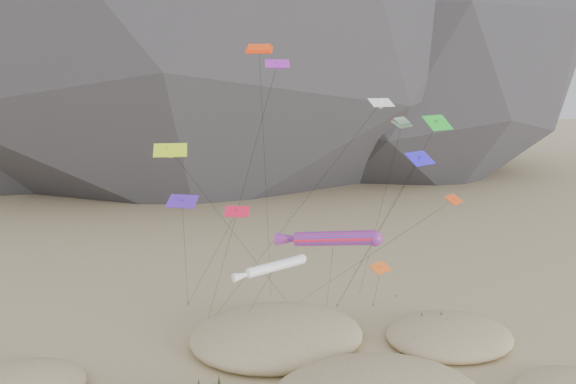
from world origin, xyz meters
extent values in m
ellipsoid|color=black|center=(56.00, 110.00, 38.00)|extent=(130.55, 126.41, 100.00)
ellipsoid|color=#CCB789|center=(-1.42, 17.04, 0.70)|extent=(16.43, 13.96, 3.11)
ellipsoid|color=#CCB789|center=(14.36, 13.08, 0.52)|extent=(12.23, 10.39, 2.31)
ellipsoid|color=black|center=(5.03, 5.96, 1.00)|extent=(2.30, 1.97, 0.69)
ellipsoid|color=black|center=(-1.31, 14.96, 1.00)|extent=(2.86, 2.45, 0.86)
ellipsoid|color=black|center=(0.13, 15.17, 0.90)|extent=(2.20, 1.88, 0.66)
ellipsoid|color=black|center=(13.65, 14.83, 0.70)|extent=(2.65, 2.27, 0.80)
ellipsoid|color=black|center=(11.28, 13.17, 0.60)|extent=(2.41, 2.06, 0.72)
cylinder|color=#3F2D1E|center=(-2.30, 23.85, 0.15)|extent=(0.08, 0.08, 0.30)
cylinder|color=#3F2D1E|center=(2.00, 24.33, 0.15)|extent=(0.08, 0.08, 0.30)
cylinder|color=#3F2D1E|center=(4.13, 21.92, 0.15)|extent=(0.08, 0.08, 0.30)
cylinder|color=#3F2D1E|center=(6.87, 23.32, 0.15)|extent=(0.08, 0.08, 0.30)
cylinder|color=#3F2D1E|center=(10.77, 22.49, 0.15)|extent=(0.08, 0.08, 0.30)
cylinder|color=#3F2D1E|center=(-8.74, 27.94, 0.15)|extent=(0.08, 0.08, 0.30)
cylinder|color=#3F2D1E|center=(14.31, 24.14, 0.15)|extent=(0.08, 0.08, 0.30)
cylinder|color=#3F2D1E|center=(-7.55, 21.63, 0.15)|extent=(0.08, 0.08, 0.30)
cylinder|color=#FF1A3F|center=(0.84, 7.98, 12.51)|extent=(5.89, 4.18, 1.76)
sphere|color=#FF1A3F|center=(3.45, 6.39, 12.75)|extent=(1.18, 1.18, 1.18)
cone|color=#FF1A3F|center=(-2.04, 9.73, 12.20)|extent=(2.70, 2.18, 1.26)
cylinder|color=black|center=(3.19, 15.52, 6.25)|extent=(4.74, 15.10, 12.52)
cylinder|color=white|center=(-3.24, 10.09, 9.96)|extent=(4.88, 1.99, 1.10)
sphere|color=white|center=(-0.92, 10.71, 10.16)|extent=(0.81, 0.81, 0.81)
cone|color=white|center=(-5.80, 9.41, 9.72)|extent=(2.08, 1.18, 0.82)
cylinder|color=black|center=(-3.43, 16.14, 4.98)|extent=(0.40, 12.11, 9.98)
cube|color=#FF3C0D|center=(-2.92, 16.70, 26.67)|extent=(2.40, 1.65, 0.67)
cube|color=#FF3C0D|center=(-2.92, 16.70, 26.84)|extent=(2.02, 1.34, 0.65)
cylinder|color=black|center=(-1.12, 22.43, 13.34)|extent=(3.63, 11.48, 26.68)
cube|color=orange|center=(9.22, 14.29, 20.47)|extent=(2.49, 2.28, 0.66)
cube|color=orange|center=(9.22, 14.29, 20.69)|extent=(2.08, 1.89, 0.65)
cylinder|color=black|center=(9.95, 20.26, 10.24)|extent=(1.48, 11.95, 20.49)
cube|color=#E1410B|center=(12.66, 10.89, 14.22)|extent=(2.05, 1.87, 0.66)
cube|color=#E1410B|center=(12.66, 10.89, 14.07)|extent=(0.29, 0.28, 0.63)
cylinder|color=black|center=(7.33, 17.61, 7.14)|extent=(10.69, 13.47, 14.19)
cube|color=green|center=(11.23, 11.79, 20.69)|extent=(3.05, 2.30, 1.19)
cube|color=green|center=(11.23, 11.79, 20.54)|extent=(0.47, 0.51, 0.91)
cylinder|color=black|center=(9.05, 17.55, 10.37)|extent=(4.40, 11.55, 20.66)
cube|color=purple|center=(-2.88, 10.67, 25.41)|extent=(1.95, 1.28, 0.64)
cube|color=purple|center=(-2.88, 10.67, 25.26)|extent=(0.24, 0.21, 0.62)
cylinder|color=black|center=(-5.22, 16.15, 12.73)|extent=(4.71, 10.99, 25.38)
cube|color=#BFE017|center=(-11.01, 8.21, 19.58)|extent=(2.36, 1.45, 0.80)
cube|color=#BFE017|center=(-11.01, 8.21, 19.43)|extent=(0.29, 0.25, 0.77)
cylinder|color=black|center=(-4.50, 16.27, 9.81)|extent=(13.04, 16.15, 19.54)
cube|color=red|center=(-6.14, 10.32, 14.50)|extent=(2.06, 1.54, 0.65)
cube|color=red|center=(-6.14, 10.32, 14.35)|extent=(0.27, 0.24, 0.64)
cylinder|color=black|center=(-7.44, 19.13, 7.27)|extent=(2.62, 17.63, 14.46)
cube|color=#271AE4|center=(7.38, 7.42, 18.43)|extent=(2.65, 2.09, 0.90)
cube|color=#271AE4|center=(7.38, 7.42, 18.28)|extent=(0.37, 0.36, 0.80)
cylinder|color=black|center=(7.13, 15.37, 9.24)|extent=(0.54, 15.92, 18.40)
cube|color=white|center=(7.75, 15.54, 22.25)|extent=(2.25, 1.42, 0.70)
cube|color=white|center=(7.75, 15.54, 22.10)|extent=(0.27, 0.20, 0.74)
cylinder|color=black|center=(0.10, 18.58, 11.15)|extent=(15.33, 6.12, 22.22)
cube|color=#EA5916|center=(4.99, 8.57, 9.59)|extent=(1.95, 1.59, 0.60)
cube|color=#EA5916|center=(4.99, 8.57, 9.44)|extent=(0.25, 0.23, 0.60)
cylinder|color=black|center=(7.88, 15.53, 4.82)|extent=(5.81, 13.94, 9.56)
cube|color=#4E1FB8|center=(-10.35, 8.10, 16.00)|extent=(2.36, 1.95, 0.72)
cube|color=#4E1FB8|center=(-10.35, 8.10, 15.85)|extent=(0.31, 0.28, 0.72)
cylinder|color=black|center=(-9.54, 18.02, 8.03)|extent=(1.64, 19.86, 15.97)
camera|label=1|loc=(-13.16, -30.44, 24.43)|focal=35.00mm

